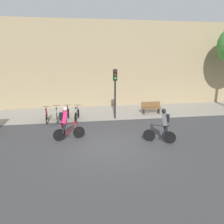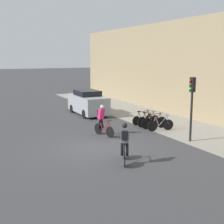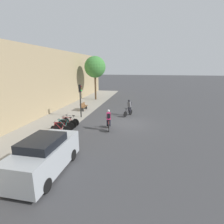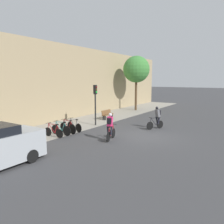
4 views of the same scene
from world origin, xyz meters
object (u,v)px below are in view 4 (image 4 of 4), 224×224
at_px(cyclist_pink, 110,126).
at_px(parked_bike_1, 61,129).
at_px(cyclist_grey, 157,117).
at_px(parked_bike_3, 74,126).
at_px(parked_bike_0, 54,132).
at_px(parked_bike_2, 68,127).
at_px(traffic_light_pole, 95,97).
at_px(bench, 107,114).

distance_m(cyclist_pink, parked_bike_1, 3.72).
height_order(cyclist_grey, parked_bike_3, cyclist_grey).
relative_size(parked_bike_0, parked_bike_2, 0.93).
bearing_deg(cyclist_pink, parked_bike_3, 80.77).
xyz_separation_m(cyclist_grey, parked_bike_1, (-5.51, 4.78, -0.54)).
height_order(parked_bike_0, parked_bike_3, parked_bike_3).
height_order(parked_bike_2, parked_bike_3, parked_bike_2).
xyz_separation_m(cyclist_grey, traffic_light_pole, (-1.55, 4.82, 1.41)).
xyz_separation_m(parked_bike_0, parked_bike_3, (1.99, 0.00, 0.02)).
xyz_separation_m(parked_bike_0, parked_bike_2, (1.33, 0.00, 0.04)).
bearing_deg(parked_bike_2, parked_bike_0, -179.93).
relative_size(cyclist_grey, parked_bike_2, 1.00).
xyz_separation_m(parked_bike_1, parked_bike_2, (0.66, 0.00, 0.01)).
relative_size(cyclist_grey, parked_bike_3, 1.04).
height_order(cyclist_pink, parked_bike_3, cyclist_pink).
distance_m(cyclist_pink, parked_bike_3, 3.70).
bearing_deg(parked_bike_0, bench, 6.50).
bearing_deg(parked_bike_2, bench, 7.85).
distance_m(cyclist_pink, traffic_light_pole, 5.06).
distance_m(parked_bike_2, traffic_light_pole, 3.82).
xyz_separation_m(cyclist_pink, bench, (6.13, 4.46, -0.48)).
bearing_deg(parked_bike_2, cyclist_grey, -44.60).
xyz_separation_m(parked_bike_2, bench, (6.20, 0.86, 0.05)).
height_order(parked_bike_2, bench, parked_bike_2).
xyz_separation_m(cyclist_pink, traffic_light_pole, (3.22, 3.65, 1.41)).
height_order(parked_bike_0, parked_bike_1, parked_bike_1).
bearing_deg(parked_bike_2, parked_bike_3, -0.04).
xyz_separation_m(cyclist_grey, parked_bike_0, (-6.17, 4.78, -0.57)).
xyz_separation_m(parked_bike_0, traffic_light_pole, (4.62, 0.04, 1.97)).
bearing_deg(parked_bike_1, parked_bike_0, -179.89).
relative_size(parked_bike_3, bench, 1.15).
bearing_deg(parked_bike_3, parked_bike_1, 179.99).
relative_size(cyclist_pink, cyclist_grey, 1.00).
distance_m(cyclist_grey, parked_bike_3, 6.37).
distance_m(parked_bike_1, traffic_light_pole, 4.41).
bearing_deg(parked_bike_1, cyclist_pink, -78.41).
distance_m(parked_bike_2, parked_bike_3, 0.66).
xyz_separation_m(cyclist_pink, parked_bike_1, (-0.74, 3.61, -0.54)).
relative_size(parked_bike_2, bench, 1.20).
bearing_deg(cyclist_pink, parked_bike_2, 91.23).
distance_m(cyclist_pink, parked_bike_0, 3.91).
distance_m(parked_bike_0, traffic_light_pole, 5.02).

